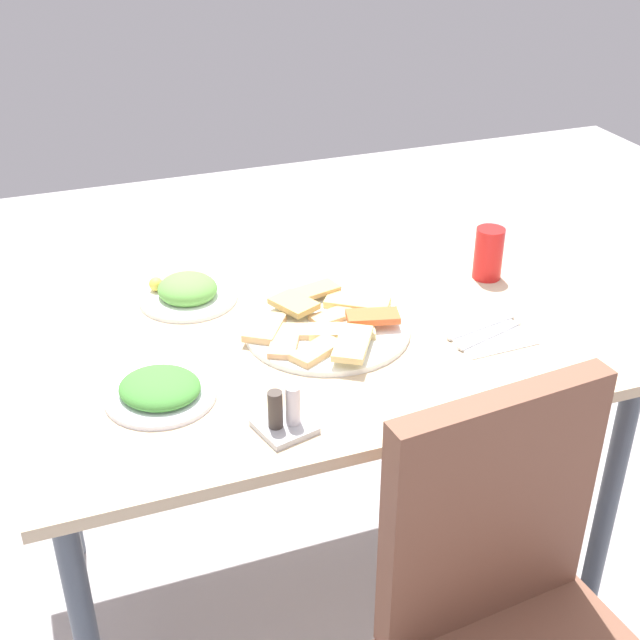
{
  "coord_description": "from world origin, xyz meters",
  "views": [
    {
      "loc": [
        0.51,
        1.42,
        1.64
      ],
      "look_at": [
        -0.01,
        -0.0,
        0.77
      ],
      "focal_mm": 47.84,
      "sensor_mm": 36.0,
      "label": 1
    }
  ],
  "objects_px": {
    "dining_table": "(316,367)",
    "condiment_caddy": "(285,417)",
    "spoon": "(490,335)",
    "salad_plate_rice": "(160,390)",
    "fork": "(481,327)",
    "soda_can": "(489,253)",
    "salad_plate_greens": "(187,291)",
    "pide_platter": "(325,326)",
    "dining_chair": "(519,626)",
    "paper_napkin": "(485,333)"
  },
  "relations": [
    {
      "from": "dining_table",
      "to": "condiment_caddy",
      "type": "relative_size",
      "value": 11.07
    },
    {
      "from": "condiment_caddy",
      "to": "spoon",
      "type": "bearing_deg",
      "value": -162.99
    },
    {
      "from": "salad_plate_rice",
      "to": "fork",
      "type": "distance_m",
      "value": 0.67
    },
    {
      "from": "soda_can",
      "to": "condiment_caddy",
      "type": "xyz_separation_m",
      "value": [
        0.62,
        0.39,
        -0.03
      ]
    },
    {
      "from": "condiment_caddy",
      "to": "dining_table",
      "type": "bearing_deg",
      "value": -119.32
    },
    {
      "from": "salad_plate_rice",
      "to": "condiment_caddy",
      "type": "relative_size",
      "value": 1.89
    },
    {
      "from": "salad_plate_greens",
      "to": "condiment_caddy",
      "type": "xyz_separation_m",
      "value": [
        -0.05,
        0.53,
        0.01
      ]
    },
    {
      "from": "dining_table",
      "to": "pide_platter",
      "type": "xyz_separation_m",
      "value": [
        -0.02,
        -0.0,
        0.1
      ]
    },
    {
      "from": "spoon",
      "to": "soda_can",
      "type": "bearing_deg",
      "value": -135.52
    },
    {
      "from": "dining_table",
      "to": "dining_chair",
      "type": "xyz_separation_m",
      "value": [
        -0.13,
        0.63,
        -0.16
      ]
    },
    {
      "from": "dining_table",
      "to": "pide_platter",
      "type": "height_order",
      "value": "pide_platter"
    },
    {
      "from": "salad_plate_greens",
      "to": "soda_can",
      "type": "bearing_deg",
      "value": 168.94
    },
    {
      "from": "pide_platter",
      "to": "paper_napkin",
      "type": "distance_m",
      "value": 0.33
    },
    {
      "from": "dining_table",
      "to": "dining_chair",
      "type": "relative_size",
      "value": 1.36
    },
    {
      "from": "soda_can",
      "to": "condiment_caddy",
      "type": "height_order",
      "value": "soda_can"
    },
    {
      "from": "fork",
      "to": "condiment_caddy",
      "type": "bearing_deg",
      "value": 8.42
    },
    {
      "from": "dining_table",
      "to": "condiment_caddy",
      "type": "bearing_deg",
      "value": 60.68
    },
    {
      "from": "dining_table",
      "to": "salad_plate_rice",
      "type": "height_order",
      "value": "salad_plate_rice"
    },
    {
      "from": "fork",
      "to": "spoon",
      "type": "height_order",
      "value": "same"
    },
    {
      "from": "salad_plate_rice",
      "to": "spoon",
      "type": "height_order",
      "value": "salad_plate_rice"
    },
    {
      "from": "soda_can",
      "to": "salad_plate_rice",
      "type": "bearing_deg",
      "value": 15.45
    },
    {
      "from": "salad_plate_rice",
      "to": "dining_chair",
      "type": "bearing_deg",
      "value": 132.88
    },
    {
      "from": "salad_plate_greens",
      "to": "fork",
      "type": "height_order",
      "value": "salad_plate_greens"
    },
    {
      "from": "salad_plate_greens",
      "to": "spoon",
      "type": "bearing_deg",
      "value": 145.52
    },
    {
      "from": "salad_plate_greens",
      "to": "fork",
      "type": "distance_m",
      "value": 0.64
    },
    {
      "from": "pide_platter",
      "to": "condiment_caddy",
      "type": "xyz_separation_m",
      "value": [
        0.18,
        0.29,
        0.01
      ]
    },
    {
      "from": "soda_can",
      "to": "fork",
      "type": "bearing_deg",
      "value": 57.77
    },
    {
      "from": "spoon",
      "to": "salad_plate_rice",
      "type": "bearing_deg",
      "value": -19.01
    },
    {
      "from": "dining_table",
      "to": "dining_chair",
      "type": "height_order",
      "value": "dining_chair"
    },
    {
      "from": "dining_chair",
      "to": "spoon",
      "type": "height_order",
      "value": "dining_chair"
    },
    {
      "from": "dining_table",
      "to": "soda_can",
      "type": "relative_size",
      "value": 9.95
    },
    {
      "from": "pide_platter",
      "to": "paper_napkin",
      "type": "xyz_separation_m",
      "value": [
        -0.31,
        0.12,
        -0.01
      ]
    },
    {
      "from": "spoon",
      "to": "dining_table",
      "type": "bearing_deg",
      "value": -39.84
    },
    {
      "from": "dining_table",
      "to": "condiment_caddy",
      "type": "height_order",
      "value": "condiment_caddy"
    },
    {
      "from": "spoon",
      "to": "condiment_caddy",
      "type": "distance_m",
      "value": 0.51
    },
    {
      "from": "pide_platter",
      "to": "soda_can",
      "type": "distance_m",
      "value": 0.45
    },
    {
      "from": "salad_plate_greens",
      "to": "soda_can",
      "type": "distance_m",
      "value": 0.69
    },
    {
      "from": "pide_platter",
      "to": "salad_plate_rice",
      "type": "xyz_separation_m",
      "value": [
        0.36,
        0.12,
        0.0
      ]
    },
    {
      "from": "dining_chair",
      "to": "salad_plate_rice",
      "type": "relative_size",
      "value": 4.32
    },
    {
      "from": "salad_plate_greens",
      "to": "salad_plate_rice",
      "type": "distance_m",
      "value": 0.38
    },
    {
      "from": "dining_table",
      "to": "fork",
      "type": "distance_m",
      "value": 0.36
    },
    {
      "from": "soda_can",
      "to": "dining_table",
      "type": "bearing_deg",
      "value": 12.94
    },
    {
      "from": "pide_platter",
      "to": "condiment_caddy",
      "type": "distance_m",
      "value": 0.34
    },
    {
      "from": "dining_chair",
      "to": "soda_can",
      "type": "height_order",
      "value": "dining_chair"
    },
    {
      "from": "salad_plate_greens",
      "to": "spoon",
      "type": "xyz_separation_m",
      "value": [
        -0.55,
        0.38,
        -0.01
      ]
    },
    {
      "from": "dining_table",
      "to": "fork",
      "type": "relative_size",
      "value": 6.83
    },
    {
      "from": "pide_platter",
      "to": "salad_plate_rice",
      "type": "bearing_deg",
      "value": 17.96
    },
    {
      "from": "salad_plate_greens",
      "to": "salad_plate_rice",
      "type": "relative_size",
      "value": 1.05
    },
    {
      "from": "salad_plate_rice",
      "to": "condiment_caddy",
      "type": "xyz_separation_m",
      "value": [
        -0.18,
        0.17,
        0.01
      ]
    },
    {
      "from": "dining_table",
      "to": "paper_napkin",
      "type": "bearing_deg",
      "value": 160.16
    }
  ]
}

